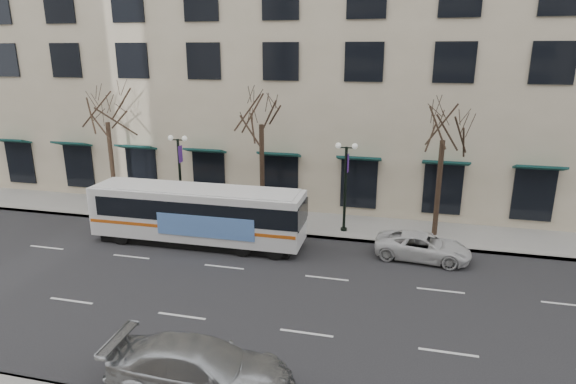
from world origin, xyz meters
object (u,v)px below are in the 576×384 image
(tree_far_left, at_px, (106,107))
(city_bus, at_px, (199,213))
(tree_far_mid, at_px, (261,108))
(lamp_post_left, at_px, (180,173))
(silver_car, at_px, (201,369))
(tree_far_right, at_px, (444,122))
(lamp_post_right, at_px, (345,183))
(white_pickup, at_px, (423,246))

(tree_far_left, distance_m, city_bus, 9.98)
(tree_far_left, height_order, city_bus, tree_far_left)
(tree_far_mid, xyz_separation_m, lamp_post_left, (-4.99, -0.60, -3.96))
(silver_car, bearing_deg, tree_far_right, -28.43)
(lamp_post_right, distance_m, silver_car, 14.76)
(lamp_post_right, bearing_deg, tree_far_right, 6.85)
(tree_far_left, bearing_deg, city_bus, -27.53)
(city_bus, relative_size, white_pickup, 2.47)
(lamp_post_right, bearing_deg, white_pickup, -31.32)
(lamp_post_right, xyz_separation_m, white_pickup, (4.26, -2.59, -2.30))
(city_bus, xyz_separation_m, white_pickup, (11.61, 0.80, -1.05))
(silver_car, xyz_separation_m, white_pickup, (6.72, 11.81, -0.18))
(tree_far_left, height_order, tree_far_right, tree_far_left)
(tree_far_left, height_order, tree_far_mid, tree_far_mid)
(lamp_post_right, bearing_deg, silver_car, -99.66)
(tree_far_right, xyz_separation_m, silver_car, (-7.44, -15.00, -5.59))
(tree_far_mid, bearing_deg, tree_far_left, -180.00)
(tree_far_right, relative_size, lamp_post_right, 1.55)
(lamp_post_left, height_order, city_bus, lamp_post_left)
(tree_far_mid, relative_size, lamp_post_left, 1.64)
(silver_car, bearing_deg, lamp_post_left, 25.63)
(tree_far_mid, distance_m, tree_far_right, 10.01)
(tree_far_mid, height_order, white_pickup, tree_far_mid)
(tree_far_right, bearing_deg, tree_far_mid, 180.00)
(tree_far_left, bearing_deg, tree_far_right, 0.00)
(tree_far_left, distance_m, lamp_post_left, 6.29)
(lamp_post_left, relative_size, lamp_post_right, 1.00)
(tree_far_mid, xyz_separation_m, silver_car, (2.56, -15.00, -6.08))
(tree_far_left, xyz_separation_m, lamp_post_right, (15.01, -0.60, -3.75))
(city_bus, bearing_deg, lamp_post_left, 127.64)
(tree_far_left, xyz_separation_m, city_bus, (7.66, -3.99, -5.00))
(tree_far_left, distance_m, silver_car, 20.42)
(city_bus, height_order, white_pickup, city_bus)
(tree_far_right, distance_m, lamp_post_left, 15.40)
(tree_far_right, distance_m, silver_car, 17.65)
(tree_far_right, height_order, lamp_post_right, tree_far_right)
(tree_far_left, distance_m, white_pickup, 20.45)
(tree_far_right, bearing_deg, tree_far_left, 180.00)
(tree_far_mid, distance_m, white_pickup, 11.64)
(silver_car, distance_m, white_pickup, 13.58)
(lamp_post_left, xyz_separation_m, white_pickup, (14.26, -2.59, -2.30))
(lamp_post_right, distance_m, white_pickup, 5.50)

